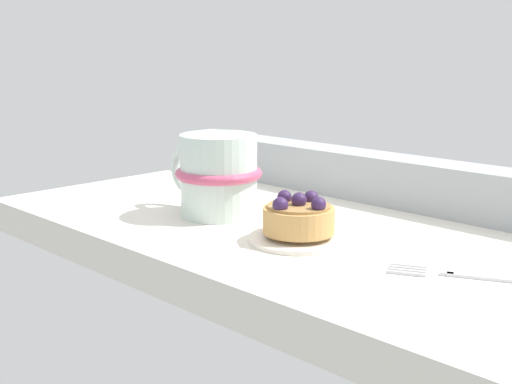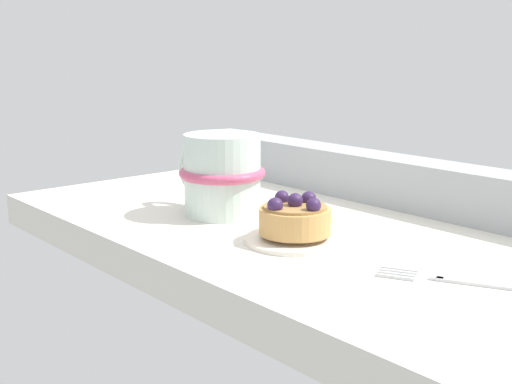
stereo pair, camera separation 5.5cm
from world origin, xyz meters
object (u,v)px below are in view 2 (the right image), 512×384
coffee_mug (221,174)px  raspberry_tart (295,218)px  dessert_fork (471,281)px  dessert_plate (295,238)px

coffee_mug → raspberry_tart: bearing=-6.0°
coffee_mug → dessert_fork: coffee_mug is taller
raspberry_tart → dessert_fork: bearing=7.7°
dessert_fork → raspberry_tart: bearing=-172.3°
dessert_plate → coffee_mug: 15.28cm
dessert_plate → raspberry_tart: (-0.01, -0.00, 2.20)cm
coffee_mug → dessert_fork: bearing=1.8°
coffee_mug → dessert_fork: size_ratio=0.90×
raspberry_tart → coffee_mug: (-14.51, 1.53, 2.33)cm
dessert_plate → dessert_fork: 19.47cm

